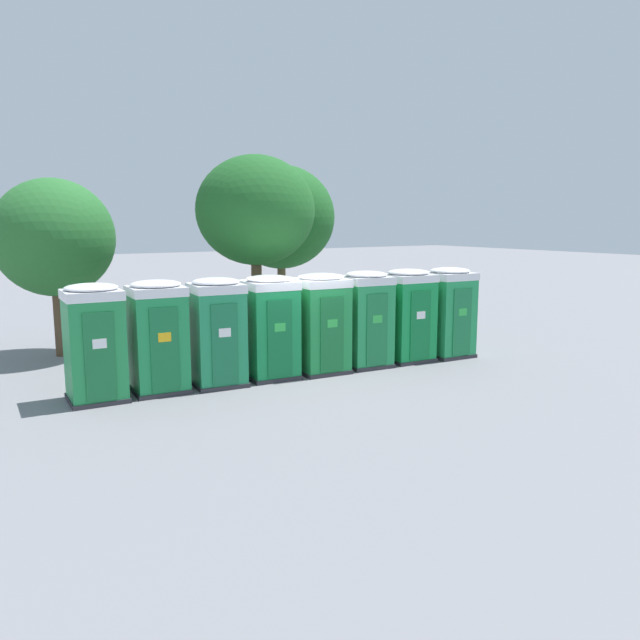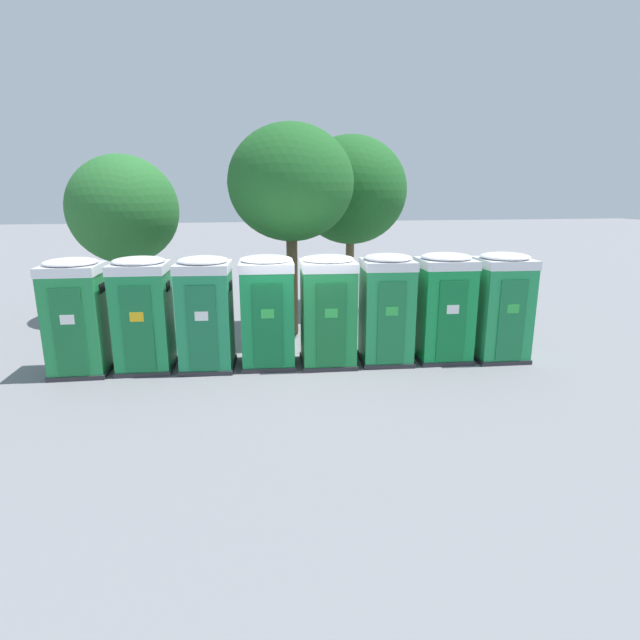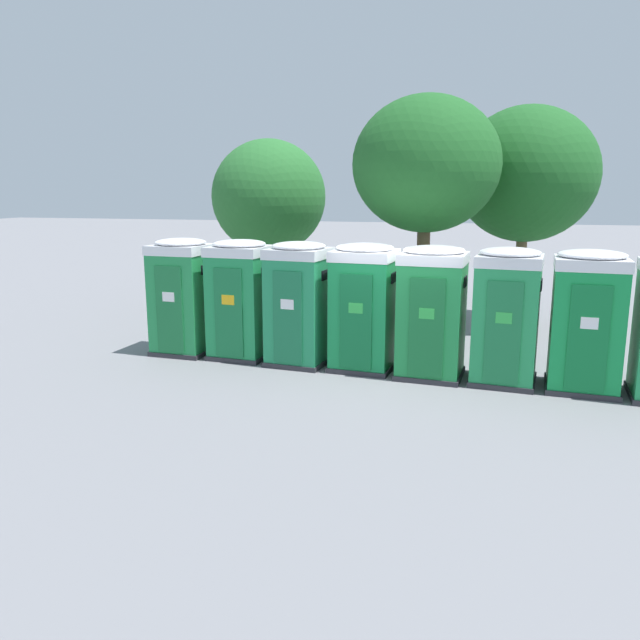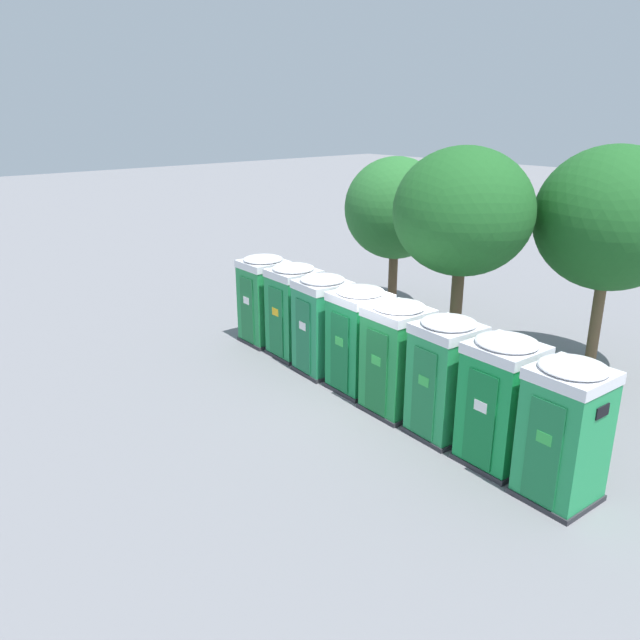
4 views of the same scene
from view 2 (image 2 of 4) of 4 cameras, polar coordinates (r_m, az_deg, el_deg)
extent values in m
plane|color=slate|center=(11.68, -2.49, -5.01)|extent=(120.00, 120.00, 0.00)
cube|color=#2D2D33|center=(12.32, -25.38, -5.15)|extent=(1.23, 1.24, 0.10)
cube|color=#218B47|center=(12.03, -25.93, -0.20)|extent=(1.17, 1.19, 2.10)
cube|color=#1A6C38|center=(11.51, -26.75, -1.28)|extent=(0.62, 0.06, 1.85)
cube|color=white|center=(11.43, -26.93, 0.03)|extent=(0.28, 0.02, 0.20)
cube|color=black|center=(11.72, -23.65, 3.38)|extent=(0.04, 0.36, 0.20)
cube|color=white|center=(11.82, -26.54, 5.21)|extent=(1.21, 1.22, 0.20)
ellipsoid|color=white|center=(11.80, -26.62, 5.93)|extent=(1.15, 1.16, 0.18)
cube|color=#2D2D33|center=(12.02, -19.06, -5.01)|extent=(1.26, 1.27, 0.10)
cube|color=#1D8B4B|center=(11.71, -19.50, 0.08)|extent=(1.20, 1.21, 2.10)
cube|color=#176D3A|center=(11.18, -20.09, -1.03)|extent=(0.63, 0.07, 1.85)
cube|color=yellow|center=(11.10, -20.23, 0.32)|extent=(0.28, 0.02, 0.20)
cube|color=black|center=(11.45, -16.96, 3.73)|extent=(0.05, 0.36, 0.20)
cube|color=white|center=(11.50, -19.97, 5.64)|extent=(1.24, 1.24, 0.20)
ellipsoid|color=white|center=(11.48, -20.03, 6.38)|extent=(1.18, 1.18, 0.18)
cube|color=#2D2D33|center=(11.71, -12.59, -5.05)|extent=(1.30, 1.32, 0.10)
cube|color=#208B54|center=(11.40, -12.88, 0.18)|extent=(1.23, 1.25, 2.10)
cube|color=#196D42|center=(10.86, -13.31, -0.96)|extent=(0.62, 0.10, 1.85)
cube|color=white|center=(10.78, -13.40, 0.43)|extent=(0.28, 0.04, 0.20)
cube|color=black|center=(11.18, -10.19, 3.89)|extent=(0.06, 0.36, 0.20)
cube|color=white|center=(11.19, -13.21, 5.90)|extent=(1.27, 1.29, 0.20)
ellipsoid|color=white|center=(11.17, -13.25, 6.66)|extent=(1.21, 1.23, 0.18)
cube|color=#2D2D33|center=(11.68, -5.86, -4.82)|extent=(1.30, 1.28, 0.10)
cube|color=#168644|center=(11.37, -6.00, 0.43)|extent=(1.24, 1.22, 2.10)
cube|color=#116835|center=(10.83, -5.98, -0.70)|extent=(0.64, 0.08, 1.85)
cube|color=green|center=(10.74, -6.02, 0.70)|extent=(0.28, 0.03, 0.20)
cube|color=black|center=(11.24, -3.09, 4.14)|extent=(0.05, 0.36, 0.20)
cube|color=white|center=(11.16, -6.15, 6.17)|extent=(1.27, 1.26, 0.20)
ellipsoid|color=white|center=(11.14, -6.17, 6.93)|extent=(1.21, 1.20, 0.18)
cube|color=#2D2D33|center=(11.68, 0.88, -4.75)|extent=(1.32, 1.28, 0.10)
cube|color=#1E8A42|center=(11.37, 0.90, 0.50)|extent=(1.25, 1.22, 2.10)
cube|color=#176C34|center=(10.83, 1.29, -0.62)|extent=(0.65, 0.08, 1.85)
cube|color=green|center=(10.74, 1.31, 0.77)|extent=(0.28, 0.03, 0.20)
cube|color=black|center=(11.31, 3.95, 4.20)|extent=(0.05, 0.36, 0.20)
cube|color=white|center=(11.15, 0.93, 6.25)|extent=(1.29, 1.26, 0.20)
ellipsoid|color=white|center=(11.13, 0.93, 7.01)|extent=(1.23, 1.20, 0.18)
cube|color=#2D2D33|center=(11.96, 7.39, -4.41)|extent=(1.29, 1.31, 0.10)
cube|color=#229250|center=(11.66, 7.56, 0.72)|extent=(1.23, 1.25, 2.10)
cube|color=#1A723E|center=(11.12, 8.16, -0.36)|extent=(0.61, 0.09, 1.85)
cube|color=green|center=(11.04, 8.23, 1.00)|extent=(0.28, 0.04, 0.20)
cube|color=black|center=(11.64, 10.43, 4.29)|extent=(0.06, 0.36, 0.20)
cube|color=white|center=(11.45, 7.75, 6.33)|extent=(1.26, 1.29, 0.20)
ellipsoid|color=white|center=(11.43, 7.77, 7.07)|extent=(1.20, 1.22, 0.18)
cube|color=#2D2D33|center=(12.36, 13.56, -4.08)|extent=(1.31, 1.27, 0.10)
cube|color=#149144|center=(12.07, 13.86, 0.89)|extent=(1.25, 1.21, 2.10)
cube|color=#107135|center=(11.56, 14.84, -0.15)|extent=(0.65, 0.07, 1.85)
cube|color=white|center=(11.48, 14.96, 1.17)|extent=(0.28, 0.03, 0.20)
cube|color=black|center=(12.15, 16.74, 4.33)|extent=(0.05, 0.36, 0.20)
cube|color=white|center=(11.86, 14.19, 6.30)|extent=(1.29, 1.25, 0.20)
ellipsoid|color=white|center=(11.85, 14.24, 7.02)|extent=(1.22, 1.19, 0.18)
cube|color=#2D2D33|center=(12.81, 19.47, -3.86)|extent=(1.27, 1.27, 0.10)
cube|color=#219552|center=(12.53, 19.88, 0.93)|extent=(1.21, 1.21, 2.10)
cube|color=#1A743F|center=(12.04, 21.06, -0.06)|extent=(0.63, 0.07, 1.85)
cube|color=green|center=(11.96, 21.22, 1.20)|extent=(0.28, 0.03, 0.20)
cube|color=black|center=(12.66, 22.53, 4.22)|extent=(0.05, 0.36, 0.20)
cube|color=white|center=(12.33, 20.33, 6.14)|extent=(1.25, 1.25, 0.20)
ellipsoid|color=white|center=(12.31, 20.39, 6.83)|extent=(1.19, 1.19, 0.18)
cylinder|color=brown|center=(16.93, -20.88, 4.43)|extent=(0.30, 0.30, 2.47)
ellipsoid|color=#286B2D|center=(16.74, -21.53, 11.64)|extent=(3.30, 3.30, 3.28)
cylinder|color=brown|center=(13.78, -3.19, 5.01)|extent=(0.30, 0.30, 3.29)
ellipsoid|color=#1E5B23|center=(13.60, -3.34, 15.37)|extent=(3.31, 3.31, 3.04)
cylinder|color=brown|center=(16.85, 3.41, 6.22)|extent=(0.28, 0.28, 3.01)
ellipsoid|color=#1E5B23|center=(16.68, 3.54, 14.57)|extent=(3.59, 3.59, 3.44)
camera|label=1|loc=(6.60, -120.39, -7.39)|focal=35.00mm
camera|label=3|loc=(3.32, 95.83, -7.14)|focal=35.00mm
camera|label=4|loc=(10.96, 76.42, 17.30)|focal=35.00mm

